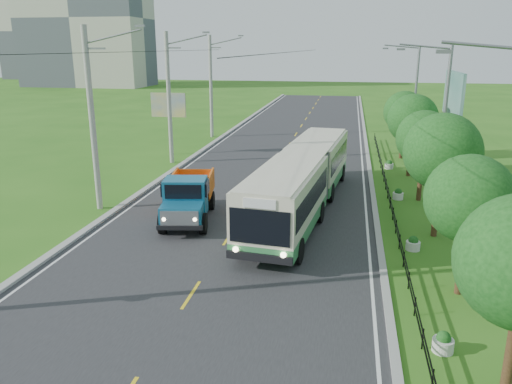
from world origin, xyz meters
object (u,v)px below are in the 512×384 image
(tree_fourth, at_px, (425,141))
(tree_back, at_px, (405,114))
(streetlight_mid, at_px, (441,119))
(billboard_left, at_px, (169,109))
(pole_mid, at_px, (169,98))
(tree_fifth, at_px, (413,122))
(dump_truck, at_px, (188,194))
(tree_third, at_px, (443,155))
(streetlight_far, at_px, (413,96))
(planter_far, at_px, (389,165))
(bus, at_px, (303,177))
(pole_near, at_px, (93,119))
(billboard_right, at_px, (453,101))
(planter_near, at_px, (413,244))
(planter_mid, at_px, (398,195))
(tree_second, at_px, (470,203))
(pole_far, at_px, (211,86))
(planter_front, at_px, (443,343))

(tree_fourth, distance_m, tree_back, 12.00)
(streetlight_mid, xyz_separation_m, billboard_left, (-20.14, 10.00, -1.04))
(tree_back, bearing_deg, pole_mid, -164.16)
(tree_fifth, height_order, dump_truck, tree_fifth)
(tree_third, bearing_deg, streetlight_far, 87.73)
(planter_far, bearing_deg, bus, -115.83)
(streetlight_far, bearing_deg, dump_truck, -123.80)
(tree_back, bearing_deg, pole_near, -136.59)
(streetlight_mid, distance_m, billboard_right, 6.24)
(streetlight_mid, xyz_separation_m, dump_truck, (-13.33, -5.91, -3.50))
(tree_fourth, distance_m, streetlight_far, 13.94)
(streetlight_far, xyz_separation_m, billboard_left, (-20.14, -4.00, -1.04))
(billboard_left, bearing_deg, planter_far, -6.31)
(planter_far, relative_size, billboard_left, 0.13)
(tree_fifth, distance_m, billboard_right, 2.87)
(planter_near, bearing_deg, tree_fourth, 81.23)
(pole_near, distance_m, planter_mid, 18.23)
(tree_second, height_order, planter_far, tree_second)
(tree_back, height_order, dump_truck, tree_back)
(bus, bearing_deg, pole_near, -165.64)
(pole_mid, relative_size, tree_second, 1.89)
(bus, bearing_deg, streetlight_far, 72.62)
(tree_fourth, distance_m, tree_fifth, 6.01)
(tree_fourth, xyz_separation_m, planter_far, (-1.26, 7.86, -3.30))
(streetlight_far, relative_size, planter_near, 13.54)
(pole_mid, relative_size, bus, 0.58)
(streetlight_mid, bearing_deg, pole_mid, 159.68)
(streetlight_far, bearing_deg, planter_near, -95.30)
(tree_fourth, xyz_separation_m, tree_fifth, (0.00, 6.00, 0.27))
(billboard_right, distance_m, dump_truck, 19.55)
(pole_far, relative_size, planter_front, 14.93)
(planter_front, height_order, planter_far, same)
(tree_fifth, xyz_separation_m, bus, (-6.75, -9.49, -1.86))
(tree_fifth, height_order, planter_far, tree_fifth)
(billboard_right, bearing_deg, planter_front, -99.55)
(streetlight_far, height_order, dump_truck, streetlight_far)
(pole_far, relative_size, billboard_left, 1.92)
(tree_third, relative_size, tree_back, 1.09)
(tree_second, height_order, dump_truck, tree_second)
(pole_near, relative_size, billboard_left, 1.92)
(tree_fifth, xyz_separation_m, billboard_left, (-19.36, 3.86, 0.01))
(pole_mid, relative_size, pole_far, 1.00)
(streetlight_far, bearing_deg, pole_far, 165.19)
(pole_mid, distance_m, tree_second, 26.20)
(pole_mid, xyz_separation_m, planter_far, (16.86, 1.00, -4.81))
(streetlight_mid, xyz_separation_m, streetlight_far, (0.00, 14.00, 0.00))
(pole_near, height_order, bus, pole_near)
(tree_fourth, bearing_deg, streetlight_mid, -10.15)
(pole_near, bearing_deg, planter_near, -10.09)
(pole_far, bearing_deg, planter_mid, -48.41)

